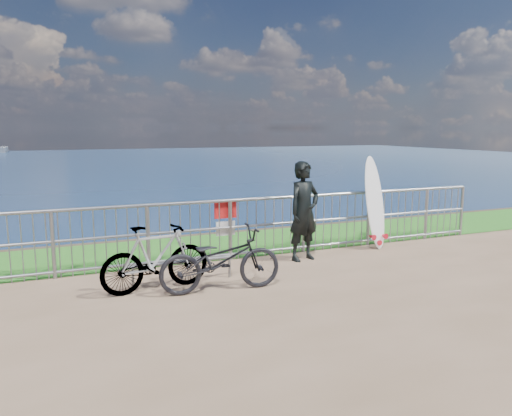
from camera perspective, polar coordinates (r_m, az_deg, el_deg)
name	(u,v)px	position (r m, az deg, el deg)	size (l,w,h in m)	color
grass_strip	(235,244)	(10.39, -2.37, -4.13)	(120.00, 120.00, 0.00)	#246E1E
railing	(256,227)	(9.27, 0.03, -2.14)	(10.06, 0.10, 1.13)	gray
surfer	(304,211)	(9.06, 5.51, -0.37)	(0.66, 0.43, 1.80)	black
surfboard	(375,206)	(10.23, 13.44, 0.24)	(0.57, 0.52, 1.86)	white
bicycle_near	(220,260)	(7.38, -4.08, -5.93)	(0.63, 1.81, 0.95)	black
bicycle_far	(156,258)	(7.54, -11.39, -5.61)	(0.47, 1.65, 0.99)	black
bike_rack	(183,264)	(7.88, -8.35, -6.36)	(1.74, 0.05, 0.36)	gray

